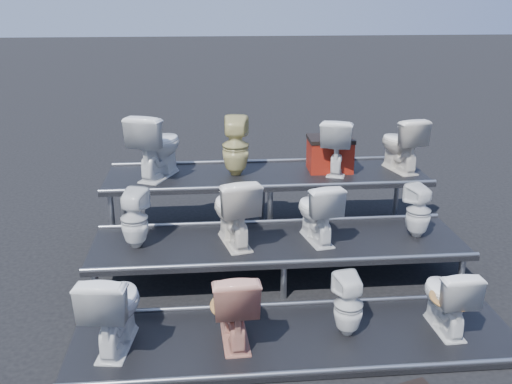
{
  "coord_description": "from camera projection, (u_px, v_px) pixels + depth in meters",
  "views": [
    {
      "loc": [
        -0.79,
        -5.89,
        3.12
      ],
      "look_at": [
        -0.25,
        0.1,
        1.03
      ],
      "focal_mm": 40.0,
      "sensor_mm": 36.0,
      "label": 1
    }
  ],
  "objects": [
    {
      "name": "toilet_0",
      "position": [
        113.0,
        307.0,
        5.12
      ],
      "size": [
        0.55,
        0.83,
        0.8
      ],
      "primitive_type": "imported",
      "rotation": [
        0.0,
        0.0,
        3.0
      ],
      "color": "white",
      "rests_on": "tier_front"
    },
    {
      "name": "toilet_4",
      "position": [
        134.0,
        219.0,
        6.24
      ],
      "size": [
        0.37,
        0.38,
        0.66
      ],
      "primitive_type": "imported",
      "rotation": [
        0.0,
        0.0,
        2.84
      ],
      "color": "white",
      "rests_on": "tier_mid"
    },
    {
      "name": "toilet_5",
      "position": [
        234.0,
        210.0,
        6.31
      ],
      "size": [
        0.6,
        0.86,
        0.8
      ],
      "primitive_type": "imported",
      "rotation": [
        0.0,
        0.0,
        3.36
      ],
      "color": "silver",
      "rests_on": "tier_mid"
    },
    {
      "name": "tier_back",
      "position": [
        266.0,
        204.0,
        7.72
      ],
      "size": [
        4.2,
        1.2,
        0.86
      ],
      "primitive_type": "cube",
      "color": "black",
      "rests_on": "ground"
    },
    {
      "name": "toilet_3",
      "position": [
        447.0,
        297.0,
        5.41
      ],
      "size": [
        0.41,
        0.68,
        0.68
      ],
      "primitive_type": "imported",
      "rotation": [
        0.0,
        0.0,
        3.18
      ],
      "color": "white",
      "rests_on": "tier_front"
    },
    {
      "name": "toilet_2",
      "position": [
        348.0,
        305.0,
        5.34
      ],
      "size": [
        0.32,
        0.33,
        0.61
      ],
      "primitive_type": "imported",
      "rotation": [
        0.0,
        0.0,
        3.32
      ],
      "color": "white",
      "rests_on": "tier_front"
    },
    {
      "name": "red_crate",
      "position": [
        330.0,
        156.0,
        7.66
      ],
      "size": [
        0.58,
        0.47,
        0.41
      ],
      "primitive_type": "cube",
      "rotation": [
        0.0,
        0.0,
        -0.03
      ],
      "color": "maroon",
      "rests_on": "tier_back"
    },
    {
      "name": "toilet_1",
      "position": [
        234.0,
        304.0,
        5.22
      ],
      "size": [
        0.46,
        0.76,
        0.75
      ],
      "primitive_type": "imported",
      "rotation": [
        0.0,
        0.0,
        3.19
      ],
      "color": "tan",
      "rests_on": "tier_front"
    },
    {
      "name": "ground",
      "position": [
        278.0,
        277.0,
        6.64
      ],
      "size": [
        80.0,
        80.0,
        0.0
      ],
      "primitive_type": "plane",
      "color": "black",
      "rests_on": "ground"
    },
    {
      "name": "toilet_6",
      "position": [
        317.0,
        211.0,
        6.41
      ],
      "size": [
        0.52,
        0.76,
        0.71
      ],
      "primitive_type": "imported",
      "rotation": [
        0.0,
        0.0,
        3.34
      ],
      "color": "white",
      "rests_on": "tier_mid"
    },
    {
      "name": "tier_front",
      "position": [
        295.0,
        338.0,
        5.41
      ],
      "size": [
        4.2,
        1.2,
        0.06
      ],
      "primitive_type": "cube",
      "color": "black",
      "rests_on": "ground"
    },
    {
      "name": "tier_mid",
      "position": [
        278.0,
        259.0,
        6.56
      ],
      "size": [
        4.2,
        1.2,
        0.46
      ],
      "primitive_type": "cube",
      "color": "black",
      "rests_on": "ground"
    },
    {
      "name": "toilet_7",
      "position": [
        418.0,
        211.0,
        6.52
      ],
      "size": [
        0.37,
        0.38,
        0.62
      ],
      "primitive_type": "imported",
      "rotation": [
        0.0,
        0.0,
        3.56
      ],
      "color": "white",
      "rests_on": "tier_mid"
    },
    {
      "name": "toilet_10",
      "position": [
        338.0,
        145.0,
        7.54
      ],
      "size": [
        0.64,
        0.82,
        0.74
      ],
      "primitive_type": "imported",
      "rotation": [
        0.0,
        0.0,
        2.79
      ],
      "color": "white",
      "rests_on": "tier_back"
    },
    {
      "name": "toilet_8",
      "position": [
        157.0,
        145.0,
        7.32
      ],
      "size": [
        0.78,
        0.95,
        0.85
      ],
      "primitive_type": "imported",
      "rotation": [
        0.0,
        0.0,
        2.72
      ],
      "color": "white",
      "rests_on": "tier_back"
    },
    {
      "name": "toilet_9",
      "position": [
        236.0,
        146.0,
        7.41
      ],
      "size": [
        0.4,
        0.4,
        0.77
      ],
      "primitive_type": "imported",
      "rotation": [
        0.0,
        0.0,
        3.0
      ],
      "color": "#CCC17A",
      "rests_on": "tier_back"
    },
    {
      "name": "toilet_11",
      "position": [
        401.0,
        144.0,
        7.61
      ],
      "size": [
        0.57,
        0.8,
        0.74
      ],
      "primitive_type": "imported",
      "rotation": [
        0.0,
        0.0,
        3.37
      ],
      "color": "silver",
      "rests_on": "tier_back"
    }
  ]
}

